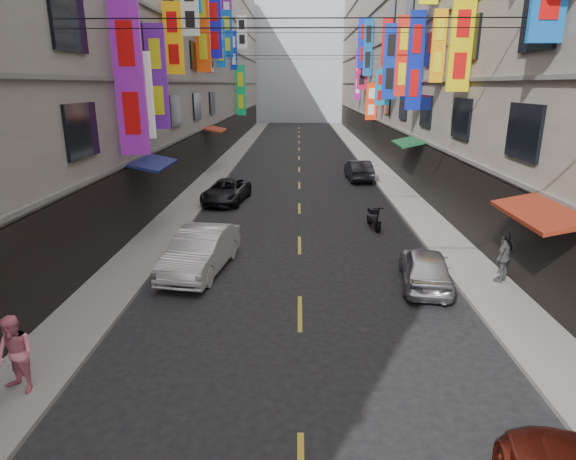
{
  "coord_description": "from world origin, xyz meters",
  "views": [
    {
      "loc": [
        -0.08,
        5.65,
        6.21
      ],
      "look_at": [
        -0.25,
        13.71,
        3.76
      ],
      "focal_mm": 30.0,
      "sensor_mm": 36.0,
      "label": 1
    }
  ],
  "objects_px": {
    "car_left_mid": "(201,251)",
    "pedestrian_lfar": "(15,355)",
    "pedestrian_rfar": "(504,257)",
    "car_right_mid": "(425,267)",
    "car_left_far": "(226,191)",
    "car_right_far": "(358,170)",
    "scooter_far_right": "(374,218)"
  },
  "relations": [
    {
      "from": "car_left_mid",
      "to": "car_right_far",
      "type": "relative_size",
      "value": 1.11
    },
    {
      "from": "car_left_far",
      "to": "pedestrian_rfar",
      "type": "bearing_deg",
      "value": -40.09
    },
    {
      "from": "car_left_mid",
      "to": "scooter_far_right",
      "type": "bearing_deg",
      "value": 47.13
    },
    {
      "from": "car_right_mid",
      "to": "car_left_mid",
      "type": "bearing_deg",
      "value": 0.11
    },
    {
      "from": "scooter_far_right",
      "to": "pedestrian_lfar",
      "type": "height_order",
      "value": "pedestrian_lfar"
    },
    {
      "from": "scooter_far_right",
      "to": "car_right_far",
      "type": "height_order",
      "value": "car_right_far"
    },
    {
      "from": "car_right_far",
      "to": "pedestrian_rfar",
      "type": "xyz_separation_m",
      "value": [
        2.5,
        -17.79,
        0.29
      ]
    },
    {
      "from": "scooter_far_right",
      "to": "car_left_far",
      "type": "xyz_separation_m",
      "value": [
        -7.33,
        4.86,
        0.17
      ]
    },
    {
      "from": "car_left_mid",
      "to": "car_right_far",
      "type": "bearing_deg",
      "value": 74.8
    },
    {
      "from": "car_left_mid",
      "to": "car_right_far",
      "type": "distance_m",
      "value": 18.36
    },
    {
      "from": "car_left_mid",
      "to": "pedestrian_lfar",
      "type": "relative_size",
      "value": 2.7
    },
    {
      "from": "car_left_far",
      "to": "car_right_far",
      "type": "xyz_separation_m",
      "value": [
        8.0,
        6.58,
        0.06
      ]
    },
    {
      "from": "scooter_far_right",
      "to": "car_right_mid",
      "type": "relative_size",
      "value": 0.49
    },
    {
      "from": "car_left_mid",
      "to": "pedestrian_rfar",
      "type": "bearing_deg",
      "value": 2.87
    },
    {
      "from": "car_right_far",
      "to": "pedestrian_lfar",
      "type": "distance_m",
      "value": 25.77
    },
    {
      "from": "car_right_mid",
      "to": "car_right_far",
      "type": "bearing_deg",
      "value": -81.6
    },
    {
      "from": "car_right_mid",
      "to": "pedestrian_lfar",
      "type": "xyz_separation_m",
      "value": [
        -9.79,
        -5.95,
        0.33
      ]
    },
    {
      "from": "pedestrian_lfar",
      "to": "car_left_mid",
      "type": "bearing_deg",
      "value": 94.7
    },
    {
      "from": "car_right_far",
      "to": "pedestrian_lfar",
      "type": "bearing_deg",
      "value": 64.61
    },
    {
      "from": "scooter_far_right",
      "to": "pedestrian_rfar",
      "type": "xyz_separation_m",
      "value": [
        3.17,
        -6.35,
        0.52
      ]
    },
    {
      "from": "car_right_mid",
      "to": "pedestrian_lfar",
      "type": "bearing_deg",
      "value": 39.69
    },
    {
      "from": "scooter_far_right",
      "to": "car_left_mid",
      "type": "distance_m",
      "value": 8.61
    },
    {
      "from": "scooter_far_right",
      "to": "car_right_mid",
      "type": "bearing_deg",
      "value": 88.15
    },
    {
      "from": "car_right_mid",
      "to": "pedestrian_rfar",
      "type": "relative_size",
      "value": 2.18
    },
    {
      "from": "car_left_mid",
      "to": "car_right_mid",
      "type": "bearing_deg",
      "value": 0.28
    },
    {
      "from": "scooter_far_right",
      "to": "pedestrian_lfar",
      "type": "distance_m",
      "value": 15.4
    },
    {
      "from": "car_right_far",
      "to": "car_right_mid",
      "type": "bearing_deg",
      "value": 86.95
    },
    {
      "from": "car_left_mid",
      "to": "pedestrian_lfar",
      "type": "distance_m",
      "value": 7.43
    },
    {
      "from": "car_right_mid",
      "to": "pedestrian_lfar",
      "type": "relative_size",
      "value": 2.2
    },
    {
      "from": "car_left_far",
      "to": "car_right_far",
      "type": "height_order",
      "value": "car_right_far"
    },
    {
      "from": "car_left_far",
      "to": "pedestrian_rfar",
      "type": "relative_size",
      "value": 2.59
    },
    {
      "from": "car_left_mid",
      "to": "car_right_mid",
      "type": "distance_m",
      "value": 7.48
    }
  ]
}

